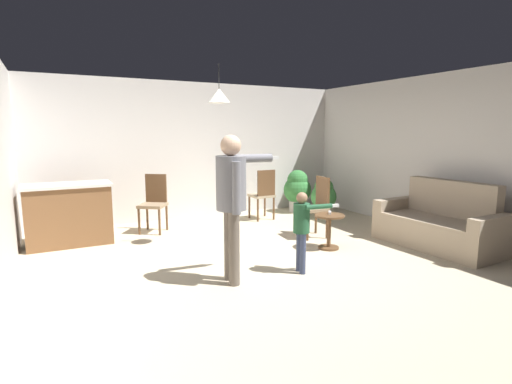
{
  "coord_description": "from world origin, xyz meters",
  "views": [
    {
      "loc": [
        -2.65,
        -4.46,
        1.75
      ],
      "look_at": [
        -0.42,
        -0.18,
        1.0
      ],
      "focal_mm": 27.68,
      "sensor_mm": 36.0,
      "label": 1
    }
  ],
  "objects_px": {
    "side_table_by_couch": "(329,227)",
    "person_child": "(302,223)",
    "potted_plant_by_wall": "(297,189)",
    "dining_chair_near_wall": "(316,204)",
    "dining_chair_centre_back": "(154,201)",
    "potted_plant_corner": "(324,196)",
    "person_adult": "(232,193)",
    "dining_chair_by_counter": "(263,192)",
    "spare_remote_on_table": "(330,213)",
    "kitchen_counter": "(69,214)",
    "couch_floral": "(439,225)"
  },
  "relations": [
    {
      "from": "couch_floral",
      "to": "potted_plant_corner",
      "type": "distance_m",
      "value": 2.53
    },
    {
      "from": "dining_chair_centre_back",
      "to": "potted_plant_corner",
      "type": "height_order",
      "value": "dining_chair_centre_back"
    },
    {
      "from": "side_table_by_couch",
      "to": "person_adult",
      "type": "bearing_deg",
      "value": -163.35
    },
    {
      "from": "dining_chair_centre_back",
      "to": "couch_floral",
      "type": "bearing_deg",
      "value": 175.19
    },
    {
      "from": "couch_floral",
      "to": "person_adult",
      "type": "bearing_deg",
      "value": 85.34
    },
    {
      "from": "side_table_by_couch",
      "to": "dining_chair_centre_back",
      "type": "height_order",
      "value": "dining_chair_centre_back"
    },
    {
      "from": "potted_plant_corner",
      "to": "person_adult",
      "type": "bearing_deg",
      "value": -142.63
    },
    {
      "from": "kitchen_counter",
      "to": "dining_chair_centre_back",
      "type": "bearing_deg",
      "value": 8.57
    },
    {
      "from": "person_adult",
      "to": "potted_plant_by_wall",
      "type": "xyz_separation_m",
      "value": [
        2.91,
        3.06,
        -0.55
      ]
    },
    {
      "from": "person_adult",
      "to": "person_child",
      "type": "relative_size",
      "value": 1.68
    },
    {
      "from": "potted_plant_corner",
      "to": "potted_plant_by_wall",
      "type": "relative_size",
      "value": 0.87
    },
    {
      "from": "person_child",
      "to": "dining_chair_centre_back",
      "type": "bearing_deg",
      "value": -150.11
    },
    {
      "from": "person_child",
      "to": "potted_plant_by_wall",
      "type": "distance_m",
      "value": 3.76
    },
    {
      "from": "dining_chair_by_counter",
      "to": "potted_plant_by_wall",
      "type": "bearing_deg",
      "value": 17.26
    },
    {
      "from": "side_table_by_couch",
      "to": "person_child",
      "type": "distance_m",
      "value": 1.17
    },
    {
      "from": "kitchen_counter",
      "to": "potted_plant_corner",
      "type": "xyz_separation_m",
      "value": [
        4.69,
        -0.23,
        -0.04
      ]
    },
    {
      "from": "person_adult",
      "to": "person_child",
      "type": "bearing_deg",
      "value": 89.72
    },
    {
      "from": "dining_chair_centre_back",
      "to": "potted_plant_corner",
      "type": "xyz_separation_m",
      "value": [
        3.33,
        -0.44,
        -0.11
      ]
    },
    {
      "from": "person_adult",
      "to": "dining_chair_near_wall",
      "type": "height_order",
      "value": "person_adult"
    },
    {
      "from": "dining_chair_by_counter",
      "to": "person_adult",
      "type": "bearing_deg",
      "value": -125.51
    },
    {
      "from": "kitchen_counter",
      "to": "potted_plant_corner",
      "type": "height_order",
      "value": "kitchen_counter"
    },
    {
      "from": "person_adult",
      "to": "dining_chair_by_counter",
      "type": "bearing_deg",
      "value": 151.82
    },
    {
      "from": "dining_chair_centre_back",
      "to": "person_adult",
      "type": "bearing_deg",
      "value": 129.4
    },
    {
      "from": "kitchen_counter",
      "to": "spare_remote_on_table",
      "type": "xyz_separation_m",
      "value": [
        3.46,
        -2.0,
        0.06
      ]
    },
    {
      "from": "person_adult",
      "to": "spare_remote_on_table",
      "type": "relative_size",
      "value": 13.13
    },
    {
      "from": "person_adult",
      "to": "dining_chair_centre_back",
      "type": "height_order",
      "value": "person_adult"
    },
    {
      "from": "dining_chair_centre_back",
      "to": "potted_plant_corner",
      "type": "relative_size",
      "value": 1.25
    },
    {
      "from": "kitchen_counter",
      "to": "person_child",
      "type": "distance_m",
      "value": 3.67
    },
    {
      "from": "spare_remote_on_table",
      "to": "potted_plant_by_wall",
      "type": "bearing_deg",
      "value": 66.87
    },
    {
      "from": "kitchen_counter",
      "to": "person_adult",
      "type": "height_order",
      "value": "person_adult"
    },
    {
      "from": "spare_remote_on_table",
      "to": "dining_chair_by_counter",
      "type": "bearing_deg",
      "value": 89.29
    },
    {
      "from": "kitchen_counter",
      "to": "person_adult",
      "type": "relative_size",
      "value": 0.74
    },
    {
      "from": "person_child",
      "to": "kitchen_counter",
      "type": "bearing_deg",
      "value": -128.73
    },
    {
      "from": "person_child",
      "to": "couch_floral",
      "type": "bearing_deg",
      "value": 97.58
    },
    {
      "from": "person_adult",
      "to": "dining_chair_centre_back",
      "type": "relative_size",
      "value": 1.71
    },
    {
      "from": "dining_chair_near_wall",
      "to": "person_child",
      "type": "bearing_deg",
      "value": 144.27
    },
    {
      "from": "potted_plant_corner",
      "to": "spare_remote_on_table",
      "type": "distance_m",
      "value": 2.16
    },
    {
      "from": "potted_plant_corner",
      "to": "side_table_by_couch",
      "type": "bearing_deg",
      "value": -125.01
    },
    {
      "from": "side_table_by_couch",
      "to": "potted_plant_corner",
      "type": "bearing_deg",
      "value": 54.99
    },
    {
      "from": "person_adult",
      "to": "dining_chair_near_wall",
      "type": "bearing_deg",
      "value": 126.82
    },
    {
      "from": "side_table_by_couch",
      "to": "dining_chair_by_counter",
      "type": "height_order",
      "value": "dining_chair_by_counter"
    },
    {
      "from": "person_adult",
      "to": "potted_plant_by_wall",
      "type": "bearing_deg",
      "value": 142.91
    },
    {
      "from": "dining_chair_near_wall",
      "to": "spare_remote_on_table",
      "type": "distance_m",
      "value": 0.64
    },
    {
      "from": "side_table_by_couch",
      "to": "dining_chair_near_wall",
      "type": "xyz_separation_m",
      "value": [
        0.24,
        0.66,
        0.22
      ]
    },
    {
      "from": "dining_chair_centre_back",
      "to": "side_table_by_couch",
      "type": "bearing_deg",
      "value": 166.85
    },
    {
      "from": "side_table_by_couch",
      "to": "dining_chair_near_wall",
      "type": "relative_size",
      "value": 0.52
    },
    {
      "from": "kitchen_counter",
      "to": "dining_chair_centre_back",
      "type": "height_order",
      "value": "dining_chair_centre_back"
    },
    {
      "from": "potted_plant_by_wall",
      "to": "spare_remote_on_table",
      "type": "xyz_separation_m",
      "value": [
        -1.05,
        -2.47,
        0.03
      ]
    },
    {
      "from": "dining_chair_near_wall",
      "to": "dining_chair_by_counter",
      "type": "bearing_deg",
      "value": 12.5
    },
    {
      "from": "potted_plant_corner",
      "to": "spare_remote_on_table",
      "type": "relative_size",
      "value": 6.15
    }
  ]
}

